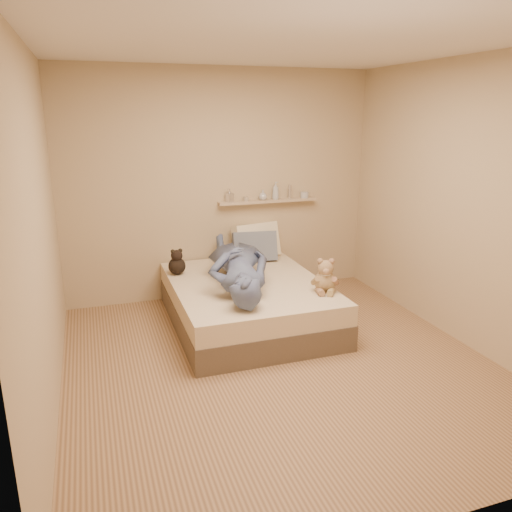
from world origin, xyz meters
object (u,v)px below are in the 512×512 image
object	(u,v)px
bed	(247,303)
wall_shelf	(268,201)
teddy_bear	(325,278)
game_console	(243,289)
person	(238,264)
pillow_grey	(255,247)
pillow_cream	(256,241)
dark_plush	(177,263)

from	to	relation	value
bed	wall_shelf	size ratio (longest dim) A/B	1.58
teddy_bear	wall_shelf	distance (m)	1.52
bed	game_console	xyz separation A→B (m)	(-0.22, -0.57, 0.37)
game_console	person	xyz separation A→B (m)	(0.12, 0.55, 0.06)
teddy_bear	pillow_grey	distance (m)	1.25
pillow_cream	person	size ratio (longest dim) A/B	0.33
teddy_bear	person	distance (m)	0.88
game_console	pillow_grey	xyz separation A→B (m)	(0.53, 1.26, 0.03)
pillow_cream	person	bearing A→B (deg)	-119.46
game_console	teddy_bear	world-z (taller)	teddy_bear
dark_plush	person	xyz separation A→B (m)	(0.53, -0.49, 0.08)
bed	game_console	world-z (taller)	game_console
person	wall_shelf	distance (m)	1.22
game_console	pillow_cream	bearing A→B (deg)	66.83
pillow_cream	pillow_grey	bearing A→B (deg)	-114.51
bed	wall_shelf	world-z (taller)	wall_shelf
dark_plush	wall_shelf	size ratio (longest dim) A/B	0.24
bed	dark_plush	xyz separation A→B (m)	(-0.63, 0.47, 0.35)
pillow_cream	person	distance (m)	0.97
dark_plush	person	distance (m)	0.72
pillow_cream	wall_shelf	xyz separation A→B (m)	(0.17, 0.08, 0.45)
pillow_cream	wall_shelf	bearing A→B (deg)	24.45
bed	pillow_cream	xyz separation A→B (m)	(0.38, 0.83, 0.43)
bed	pillow_cream	distance (m)	1.01
dark_plush	game_console	bearing A→B (deg)	-68.59
bed	person	world-z (taller)	person
bed	person	size ratio (longest dim) A/B	1.14
bed	pillow_grey	world-z (taller)	pillow_grey
pillow_cream	wall_shelf	world-z (taller)	wall_shelf
pillow_grey	teddy_bear	bearing A→B (deg)	-75.95
wall_shelf	bed	bearing A→B (deg)	-121.18
teddy_bear	pillow_grey	xyz separation A→B (m)	(-0.30, 1.21, 0.03)
teddy_bear	dark_plush	xyz separation A→B (m)	(-1.25, 0.99, -0.02)
pillow_cream	wall_shelf	size ratio (longest dim) A/B	0.46
game_console	pillow_cream	size ratio (longest dim) A/B	0.32
dark_plush	pillow_grey	xyz separation A→B (m)	(0.94, 0.22, 0.05)
pillow_grey	wall_shelf	world-z (taller)	wall_shelf
teddy_bear	person	xyz separation A→B (m)	(-0.72, 0.50, 0.06)
game_console	person	distance (m)	0.57
wall_shelf	teddy_bear	bearing A→B (deg)	-87.38
bed	dark_plush	bearing A→B (deg)	143.17
game_console	pillow_grey	world-z (taller)	pillow_grey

